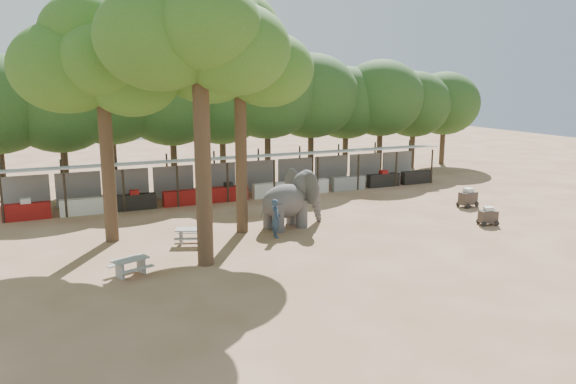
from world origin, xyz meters
name	(u,v)px	position (x,y,z in m)	size (l,w,h in m)	color
ground	(359,259)	(0.00, 0.00, 0.00)	(100.00, 100.00, 0.00)	brown
vendor_stalls	(245,178)	(0.00, 13.84, 1.18)	(28.00, 2.99, 2.80)	#9DA0A5
yard_tree_left	(97,59)	(-9.13, 7.19, 8.20)	(7.10, 6.90, 11.02)	#332316
yard_tree_center	(194,28)	(-6.13, 2.19, 9.21)	(7.10, 6.90, 12.04)	#332316
yard_tree_back	(235,52)	(-3.13, 6.19, 8.54)	(7.10, 6.90, 11.36)	#332316
backdrop_trees	(218,105)	(0.00, 19.00, 5.51)	(46.46, 5.95, 8.33)	#332316
elephant	(292,199)	(-0.34, 5.91, 1.41)	(3.78, 2.81, 2.82)	#413E3E
handler	(276,218)	(-1.88, 4.45, 0.92)	(0.66, 0.44, 1.84)	#26384C
picnic_table_near	(130,265)	(-8.97, 1.89, 0.44)	(1.68, 1.60, 0.67)	gray
picnic_table_far	(192,234)	(-5.78, 4.96, 0.47)	(1.81, 1.73, 0.72)	gray
cart_front	(488,216)	(8.88, 2.04, 0.46)	(1.10, 0.87, 0.94)	#322823
cart_back	(468,198)	(10.81, 5.67, 0.55)	(1.24, 0.93, 1.11)	#322823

